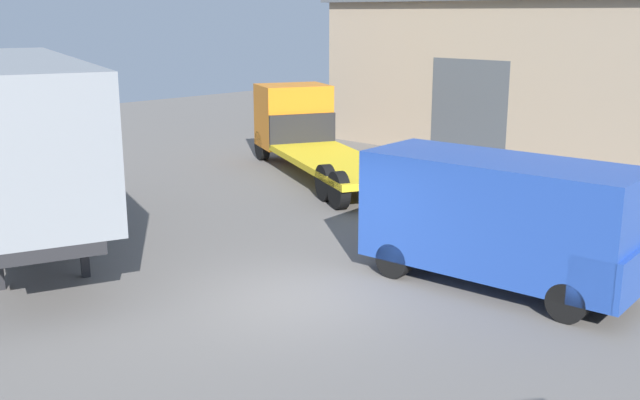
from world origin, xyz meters
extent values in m
plane|color=slate|center=(0.00, 0.00, 0.00)|extent=(60.00, 60.00, 0.00)
cube|color=#4C5156|center=(-5.45, 14.03, 1.80)|extent=(3.20, 0.08, 3.60)
cube|color=gray|center=(-6.82, -1.91, 2.80)|extent=(10.31, 5.68, 2.90)
cube|color=#232326|center=(-6.82, -1.91, 1.23)|extent=(10.06, 4.97, 0.24)
cube|color=#232326|center=(-3.89, -2.09, 0.56)|extent=(0.20, 0.20, 1.11)
cylinder|color=black|center=(-9.50, 0.19, 0.54)|extent=(1.11, 0.64, 1.07)
cylinder|color=black|center=(-10.44, 0.52, 0.54)|extent=(1.11, 0.64, 1.07)
cube|color=#2347A3|center=(2.31, 3.27, 1.44)|extent=(5.33, 2.45, 2.16)
cube|color=#2347A3|center=(4.54, 3.46, 0.81)|extent=(1.07, 2.07, 0.90)
cube|color=black|center=(4.14, 3.43, 1.87)|extent=(0.23, 1.68, 0.78)
cylinder|color=black|center=(4.01, 4.27, 0.36)|extent=(0.74, 0.36, 0.72)
cylinder|color=black|center=(4.16, 2.58, 0.36)|extent=(0.74, 0.36, 0.72)
cylinder|color=black|center=(0.45, 3.95, 0.36)|extent=(0.74, 0.36, 0.72)
cylinder|color=black|center=(0.60, 2.26, 0.36)|extent=(0.74, 0.36, 0.72)
cube|color=orange|center=(-9.82, 9.44, 1.62)|extent=(2.75, 2.98, 2.20)
cube|color=black|center=(-10.65, 9.83, 2.02)|extent=(0.94, 1.85, 0.88)
cube|color=yellow|center=(-5.93, 7.59, 0.70)|extent=(7.10, 5.05, 0.20)
cube|color=#232326|center=(-8.89, 9.00, 1.25)|extent=(1.14, 2.22, 1.10)
cylinder|color=black|center=(-10.68, 8.68, 0.52)|extent=(1.07, 0.72, 1.04)
cylinder|color=black|center=(-9.77, 10.58, 0.52)|extent=(1.07, 0.72, 1.04)
cylinder|color=black|center=(-4.79, 5.88, 0.52)|extent=(1.07, 0.72, 1.04)
cylinder|color=black|center=(-3.89, 7.78, 0.52)|extent=(1.07, 0.72, 1.04)
cylinder|color=black|center=(-3.89, 5.45, 0.52)|extent=(1.07, 0.72, 1.04)
cylinder|color=black|center=(-2.99, 7.35, 0.52)|extent=(1.07, 0.72, 1.04)
camera|label=1|loc=(9.51, -9.05, 5.19)|focal=42.00mm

